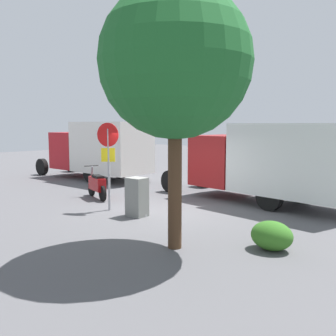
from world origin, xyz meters
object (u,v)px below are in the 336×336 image
Objects in this scene: box_truck_near at (271,159)px; bike_rack_hoop at (136,215)px; street_tree at (175,63)px; utility_cabinet at (137,197)px; box_truck_far at (99,148)px; motorcycle at (97,185)px; stop_sign at (108,153)px.

bike_rack_hoop is (2.17, 4.32, -1.57)m from box_truck_near.
street_tree is 4.73m from utility_cabinet.
box_truck_far is (9.30, 0.40, 0.03)m from box_truck_near.
box_truck_near is 6.39m from motorcycle.
box_truck_near is 6.55× the size of utility_cabinet.
motorcycle is 7.36m from street_tree.
motorcycle reaches higher than bike_rack_hoop.
street_tree is 5.28m from bike_rack_hoop.
motorcycle is at bearing -14.33° from bike_rack_hoop.
street_tree is at bearing 152.83° from bike_rack_hoop.
street_tree is at bearing 161.47° from stop_sign.
box_truck_far reaches higher than motorcycle.
box_truck_near is at bearing -126.47° from stop_sign.
stop_sign is 1.81m from utility_cabinet.
box_truck_far reaches higher than stop_sign.
motorcycle is (5.21, 3.55, -1.05)m from box_truck_near.
utility_cabinet is at bearing -177.20° from stop_sign.
stop_sign is at bearing 7.65° from bike_rack_hoop.
bike_rack_hoop is (0.14, -0.09, -0.59)m from utility_cabinet.
box_truck_far is 8.36m from utility_cabinet.
box_truck_near is at bearing -179.90° from box_truck_far.
street_tree reaches higher than box_truck_far.
street_tree is (-10.12, 5.45, 2.48)m from box_truck_far.
box_truck_far is at bearing -20.22° from motorcycle.
utility_cabinet is 0.61m from bike_rack_hoop.
stop_sign is at bearing 143.44° from box_truck_far.
stop_sign is (-1.90, 0.93, 1.35)m from motorcycle.
motorcycle is 1.49× the size of utility_cabinet.
box_truck_near is at bearing -128.46° from motorcycle.
utility_cabinet is (-1.27, -0.06, -1.28)m from stop_sign.
box_truck_far is 1.24× the size of street_tree.
box_truck_near is 5.57m from stop_sign.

